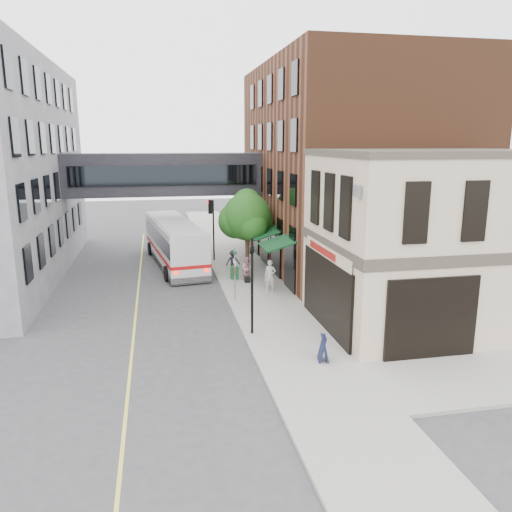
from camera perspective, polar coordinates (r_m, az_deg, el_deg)
name	(u,v)px	position (r m, az deg, el deg)	size (l,w,h in m)	color
ground	(252,354)	(21.54, -0.47, -11.17)	(120.00, 120.00, 0.00)	#38383A
sidewalk_main	(242,270)	(34.91, -1.62, -1.56)	(4.00, 60.00, 0.15)	gray
corner_building	(428,240)	(25.23, 19.04, 1.74)	(10.19, 8.12, 8.45)	#BBB08F
brick_building	(348,168)	(36.99, 10.50, 9.90)	(13.76, 18.00, 14.00)	#522C19
skyway_bridge	(164,174)	(37.39, -10.42, 9.18)	(14.00, 3.18, 3.00)	black
traffic_signal_near	(251,274)	(22.47, -0.53, -2.07)	(0.44, 0.22, 4.60)	black
traffic_signal_far	(211,218)	(36.94, -5.12, 4.36)	(0.53, 0.28, 4.50)	black
street_sign_pole	(235,269)	(27.50, -2.45, -1.54)	(0.08, 0.75, 3.00)	gray
street_tree	(246,217)	(33.42, -1.10, 4.51)	(3.80, 3.20, 5.60)	#382619
lane_marking	(138,293)	(30.63, -13.35, -4.12)	(0.12, 40.00, 0.01)	#D8CC4C
bus	(174,241)	(36.74, -9.33, 1.72)	(4.17, 12.01, 3.16)	silver
pedestrian_a	(270,276)	(29.45, 1.62, -2.26)	(0.68, 0.45, 1.88)	beige
pedestrian_b	(247,269)	(31.85, -0.99, -1.44)	(0.73, 0.57, 1.50)	pink
pedestrian_c	(233,261)	(33.72, -2.65, -0.62)	(0.99, 0.57, 1.53)	black
newspaper_box	(235,273)	(32.10, -2.47, -1.94)	(0.42, 0.37, 0.84)	#14582D
sandwich_board	(323,348)	(20.58, 7.70, -10.40)	(0.39, 0.60, 1.07)	black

